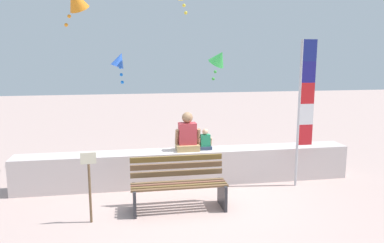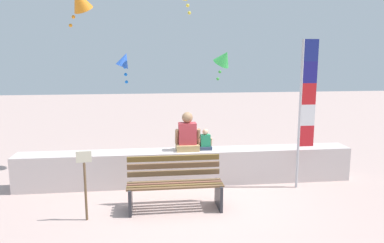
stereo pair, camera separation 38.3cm
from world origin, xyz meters
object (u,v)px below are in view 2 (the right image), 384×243
park_bench (175,185)px  sign_post (85,179)px  person_adult (188,135)px  kite_orange (79,0)px  kite_green (224,58)px  flag_banner (305,103)px  kite_blue (124,60)px  person_child (205,141)px

park_bench → sign_post: size_ratio=1.44×
park_bench → person_adult: 1.44m
kite_orange → kite_green: bearing=17.9°
sign_post → park_bench: bearing=12.9°
person_adult → kite_green: kite_green is taller
person_adult → kite_orange: bearing=151.2°
kite_orange → person_adult: bearing=-28.8°
flag_banner → kite_orange: kite_orange is taller
park_bench → sign_post: 1.52m
park_bench → kite_blue: 4.21m
person_child → sign_post: 2.72m
person_child → flag_banner: (1.88, -0.54, 0.83)m
flag_banner → kite_orange: size_ratio=3.30×
kite_green → kite_orange: (-3.47, -1.12, 1.26)m
person_child → sign_post: (-2.20, -1.59, -0.19)m
park_bench → person_adult: size_ratio=2.08×
kite_green → sign_post: (-3.06, -3.94, -1.88)m
park_bench → person_child: (0.74, 1.26, 0.46)m
park_bench → kite_blue: (-1.00, 3.51, 2.10)m
person_child → kite_blue: 3.29m
park_bench → kite_green: (1.60, 3.61, 2.15)m
park_bench → flag_banner: size_ratio=0.56×
kite_green → kite_orange: kite_orange is taller
flag_banner → kite_green: 3.18m
kite_blue → park_bench: bearing=-74.1°
kite_orange → sign_post: size_ratio=0.78×
person_adult → sign_post: person_adult is taller
park_bench → flag_banner: 3.01m
kite_orange → sign_post: 4.25m
person_adult → sign_post: bearing=-139.0°
park_bench → person_child: 1.53m
person_adult → sign_post: size_ratio=0.69×
person_adult → flag_banner: flag_banner is taller
flag_banner → kite_orange: (-4.49, 1.77, 2.12)m
park_bench → kite_green: kite_green is taller
kite_orange → kite_blue: size_ratio=1.10×
person_child → kite_green: 3.02m
kite_green → sign_post: bearing=-127.8°
flag_banner → kite_blue: bearing=142.4°
person_child → kite_green: (0.86, 2.35, 1.69)m
person_adult → kite_orange: kite_orange is taller
kite_blue → person_adult: bearing=-58.8°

